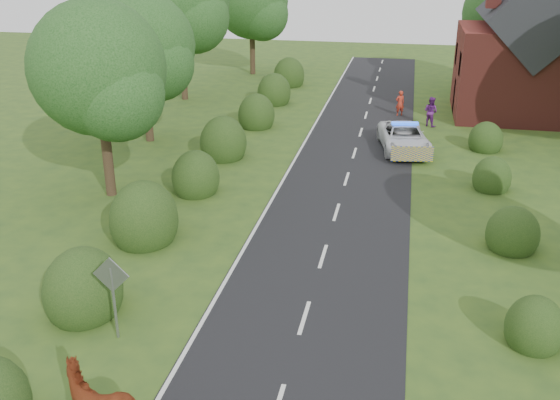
% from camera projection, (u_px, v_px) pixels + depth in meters
% --- Properties ---
extents(road, '(6.00, 70.00, 0.02)m').
position_uv_depth(road, '(344.00, 187.00, 28.45)').
color(road, black).
rests_on(road, ground).
extents(road_markings, '(4.96, 70.00, 0.01)m').
position_uv_depth(road_markings, '(302.00, 201.00, 26.86)').
color(road_markings, white).
rests_on(road_markings, road).
extents(hedgerow_left, '(2.75, 50.41, 3.00)m').
position_uv_depth(hedgerow_left, '(183.00, 187.00, 26.38)').
color(hedgerow_left, '#183713').
rests_on(hedgerow_left, ground).
extents(hedgerow_right, '(2.10, 45.78, 2.10)m').
position_uv_depth(hedgerow_right, '(508.00, 221.00, 23.58)').
color(hedgerow_right, '#183713').
rests_on(hedgerow_right, ground).
extents(tree_left_a, '(5.74, 5.60, 8.38)m').
position_uv_depth(tree_left_a, '(102.00, 75.00, 25.38)').
color(tree_left_a, '#332316').
rests_on(tree_left_a, ground).
extents(tree_left_b, '(5.74, 5.60, 8.07)m').
position_uv_depth(tree_left_b, '(146.00, 50.00, 33.02)').
color(tree_left_b, '#332316').
rests_on(tree_left_b, ground).
extents(tree_left_c, '(6.97, 6.80, 10.22)m').
position_uv_depth(tree_left_c, '(183.00, 4.00, 41.74)').
color(tree_left_c, '#332316').
rests_on(tree_left_c, ground).
extents(tree_left_d, '(6.15, 6.00, 8.89)m').
position_uv_depth(tree_left_d, '(254.00, 5.00, 50.70)').
color(tree_left_d, '#332316').
rests_on(tree_left_d, ground).
extents(tree_right_c, '(6.15, 6.00, 8.58)m').
position_uv_depth(tree_right_c, '(508.00, 17.00, 45.37)').
color(tree_right_c, '#332316').
rests_on(tree_right_c, ground).
extents(road_sign, '(1.06, 0.08, 2.53)m').
position_uv_depth(road_sign, '(112.00, 286.00, 16.98)').
color(road_sign, gray).
rests_on(road_sign, ground).
extents(house, '(8.00, 7.40, 9.17)m').
position_uv_depth(house, '(525.00, 56.00, 38.81)').
color(house, maroon).
rests_on(house, ground).
extents(police_van, '(3.20, 5.42, 1.55)m').
position_uv_depth(police_van, '(404.00, 138.00, 33.20)').
color(police_van, silver).
rests_on(police_van, ground).
extents(pedestrian_red, '(0.70, 0.60, 1.62)m').
position_uv_depth(pedestrian_red, '(400.00, 103.00, 39.88)').
color(pedestrian_red, red).
rests_on(pedestrian_red, ground).
extents(pedestrian_purple, '(1.11, 1.06, 1.80)m').
position_uv_depth(pedestrian_purple, '(431.00, 112.00, 37.56)').
color(pedestrian_purple, '#652079').
rests_on(pedestrian_purple, ground).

